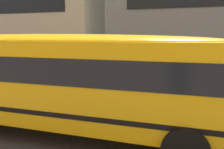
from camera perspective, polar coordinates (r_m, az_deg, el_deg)
ground_plane at (r=8.82m, az=1.56°, el=-9.43°), size 400.00×400.00×0.00m
sidewalk_far at (r=15.49m, az=8.93°, el=-1.39°), size 120.00×3.00×0.01m
lane_centreline at (r=8.82m, az=1.56°, el=-9.41°), size 110.00×0.16×0.01m
school_bus at (r=7.58m, az=-17.66°, el=0.28°), size 12.79×3.04×2.86m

